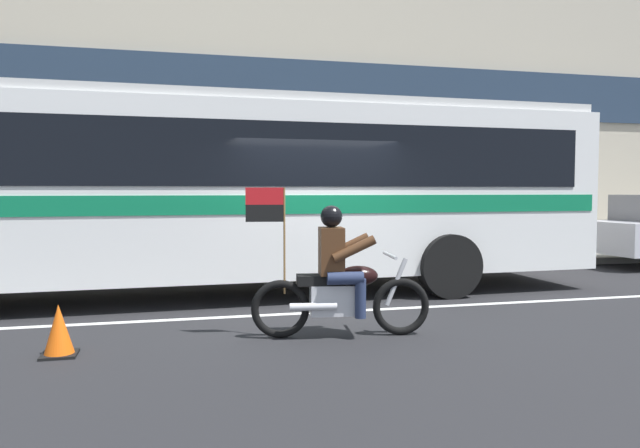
# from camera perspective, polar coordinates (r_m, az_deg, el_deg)

# --- Properties ---
(ground_plane) EXTENTS (60.00, 60.00, 0.00)m
(ground_plane) POSITION_cam_1_polar(r_m,az_deg,el_deg) (9.23, -0.09, -7.65)
(ground_plane) COLOR black
(sidewalk_curb) EXTENTS (28.00, 3.80, 0.15)m
(sidewalk_curb) POSITION_cam_1_polar(r_m,az_deg,el_deg) (14.17, -5.06, -3.55)
(sidewalk_curb) COLOR gray
(sidewalk_curb) RESTS_ON ground_plane
(lane_center_stripe) EXTENTS (26.60, 0.14, 0.01)m
(lane_center_stripe) POSITION_cam_1_polar(r_m,az_deg,el_deg) (8.66, 0.87, -8.35)
(lane_center_stripe) COLOR silver
(lane_center_stripe) RESTS_ON ground_plane
(office_building_facade) EXTENTS (28.00, 0.89, 12.87)m
(office_building_facade) POSITION_cam_1_polar(r_m,az_deg,el_deg) (17.00, -6.44, 19.26)
(office_building_facade) COLOR #B2A893
(office_building_facade) RESTS_ON ground_plane
(transit_bus) EXTENTS (12.45, 2.95, 3.22)m
(transit_bus) POSITION_cam_1_polar(r_m,az_deg,el_deg) (10.04, -8.57, 4.00)
(transit_bus) COLOR white
(transit_bus) RESTS_ON ground_plane
(motorcycle_with_rider) EXTENTS (2.18, 0.68, 1.78)m
(motorcycle_with_rider) POSITION_cam_1_polar(r_m,az_deg,el_deg) (7.14, 1.84, -5.44)
(motorcycle_with_rider) COLOR black
(motorcycle_with_rider) RESTS_ON ground_plane
(traffic_cone) EXTENTS (0.36, 0.36, 0.55)m
(traffic_cone) POSITION_cam_1_polar(r_m,az_deg,el_deg) (6.96, -23.58, -9.37)
(traffic_cone) COLOR #EA590F
(traffic_cone) RESTS_ON ground_plane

